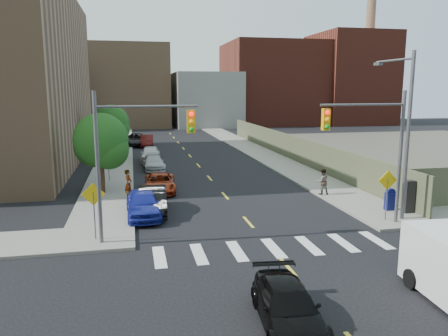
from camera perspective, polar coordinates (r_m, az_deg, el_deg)
name	(u,v)px	position (r m, az deg, el deg)	size (l,w,h in m)	color
ground	(306,287)	(16.61, 10.65, -15.09)	(160.00, 160.00, 0.00)	black
sidewalk_nw	(118,146)	(55.77, -13.69, 2.83)	(3.50, 73.00, 0.15)	gray
sidewalk_ne	(239,143)	(57.40, 1.99, 3.32)	(3.50, 73.00, 0.15)	gray
fence_north	(289,147)	(44.97, 8.42, 2.78)	(0.12, 44.00, 2.50)	#5F6345
gravel_lot	(433,151)	(55.86, 25.66, 2.06)	(36.00, 42.00, 0.06)	#595447
bg_bldg_west	(39,95)	(85.33, -23.04, 8.80)	(14.00, 18.00, 12.00)	#592319
bg_bldg_midwest	(130,86)	(85.80, -12.15, 10.39)	(14.00, 16.00, 15.00)	#8C6B4C
bg_bldg_center	(205,100)	(84.98, -2.49, 8.92)	(12.00, 16.00, 10.00)	gray
bg_bldg_east	(272,84)	(90.24, 6.24, 10.86)	(18.00, 18.00, 16.00)	#592319
bg_bldg_fareast	(349,79)	(94.64, 16.07, 11.10)	(14.00, 16.00, 18.00)	#592319
smokestack	(369,54)	(96.79, 18.38, 13.93)	(1.80, 1.80, 28.00)	#8C6B4C
signal_nw	(132,146)	(19.96, -11.95, 2.77)	(4.59, 0.30, 7.00)	#59595E
signal_ne	(375,140)	(23.25, 19.07, 3.47)	(4.59, 0.30, 7.00)	#59595E
streetlight_ne	(404,124)	(25.14, 22.47, 5.31)	(0.25, 3.70, 9.00)	#59595E
warn_sign_nw	(94,201)	(21.01, -16.66, -4.12)	(1.06, 0.06, 2.83)	#59595E
warn_sign_ne	(387,186)	(24.71, 20.55, -2.21)	(1.06, 0.06, 2.83)	#59595E
warn_sign_midwest	(108,157)	(34.23, -14.89, 1.44)	(1.06, 0.06, 2.83)	#59595E
tree_west_near	(101,144)	(30.13, -15.77, 3.08)	(3.66, 3.64, 5.52)	#332114
tree_west_far	(111,125)	(45.04, -14.56, 5.42)	(3.66, 3.64, 5.52)	#332114
parked_car_blue	(143,204)	(24.75, -10.53, -4.61)	(1.82, 4.53, 1.55)	#1C269A
parked_car_black	(153,200)	(25.52, -9.27, -4.19)	(1.56, 4.48, 1.48)	black
parked_car_red	(160,183)	(30.60, -8.39, -1.93)	(2.11, 4.59, 1.27)	#9D2C0F
parked_car_silver	(153,162)	(39.17, -9.20, 0.72)	(1.77, 4.35, 1.26)	#A9ADB1
parked_car_white	(151,154)	(43.51, -9.58, 1.86)	(1.83, 4.54, 1.55)	silver
parked_car_maroon	(147,141)	(54.80, -10.03, 3.51)	(1.51, 4.33, 1.43)	#47100E
parked_car_grey	(136,140)	(56.03, -11.40, 3.65)	(2.50, 5.42, 1.51)	black
black_sedan	(288,307)	(13.89, 8.34, -17.47)	(1.75, 4.31, 1.25)	black
mailbox	(390,199)	(27.02, 20.86, -3.85)	(0.53, 0.41, 1.29)	navy
payphone	(408,197)	(26.80, 22.94, -3.45)	(0.55, 0.45, 1.85)	black
pedestrian_west	(128,184)	(28.51, -12.37, -2.05)	(0.68, 0.45, 1.86)	gray
pedestrian_east	(323,182)	(29.67, 12.75, -1.74)	(0.83, 0.65, 1.71)	gray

